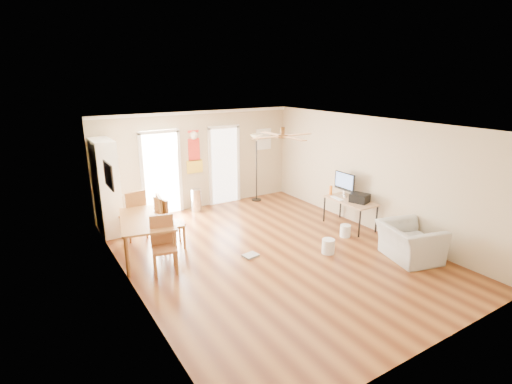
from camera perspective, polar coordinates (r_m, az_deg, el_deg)
floor at (r=8.06m, az=2.29°, el=-8.91°), size 7.00×7.00×0.00m
ceiling at (r=7.32m, az=2.52°, el=9.78°), size 5.50×7.00×0.00m
wall_back at (r=10.57m, az=-8.38°, el=4.60°), size 5.50×0.04×2.60m
wall_front at (r=5.28m, az=24.62°, el=-9.29°), size 5.50×0.04×2.60m
wall_left at (r=6.52m, az=-18.04°, el=-3.69°), size 0.04×7.00×2.60m
wall_right at (r=9.37m, az=16.45°, el=2.54°), size 0.04×7.00×2.60m
crown_molding at (r=7.33m, az=2.52°, el=9.47°), size 5.50×7.00×0.08m
kitchen_doorway at (r=10.25m, az=-13.66°, el=2.49°), size 0.90×0.10×2.10m
bathroom_doorway at (r=10.93m, az=-4.69°, el=3.77°), size 0.80×0.10×2.10m
wall_decal at (r=10.46m, az=-9.02°, el=5.84°), size 0.46×0.03×1.10m
ac_grille at (r=11.43m, az=1.11°, el=7.72°), size 0.50×0.04×0.60m
framed_poster at (r=7.73m, az=-20.74°, el=2.28°), size 0.04×0.66×0.48m
ceiling_fan at (r=7.10m, az=3.89°, el=8.16°), size 1.24×1.24×0.20m
bookshelf at (r=9.36m, az=-21.03°, el=0.66°), size 0.49×0.99×2.15m
dining_table at (r=8.06m, az=-15.48°, el=-6.39°), size 1.29×1.78×0.81m
dining_chair_right_a at (r=8.29m, az=-12.27°, el=-4.25°), size 0.53×0.53×1.14m
dining_chair_right_b at (r=8.34m, az=-12.36°, el=-4.32°), size 0.55×0.55×1.09m
dining_chair_near at (r=7.31m, az=-13.27°, el=-7.66°), size 0.51×0.51×1.04m
dining_chair_far at (r=8.98m, az=-17.55°, el=-3.13°), size 0.54×0.54×1.11m
trash_can at (r=10.48m, az=-8.74°, el=-1.17°), size 0.34×0.34×0.61m
torchiere_lamp at (r=11.08m, az=0.07°, el=3.50°), size 0.46×0.46×1.91m
computer_desk at (r=9.54m, az=13.48°, el=-3.06°), size 0.62×1.25×0.67m
imac at (r=9.61m, az=12.78°, el=1.06°), size 0.23×0.63×0.58m
keyboard at (r=9.47m, az=11.75°, el=-0.91°), size 0.16×0.38×0.01m
printer at (r=9.30m, az=14.90°, el=-0.85°), size 0.44×0.48×0.20m
orange_bottle at (r=9.74m, az=10.86°, el=0.26°), size 0.09×0.09×0.22m
wastebasket_a at (r=8.13m, az=10.50°, el=-7.79°), size 0.30×0.30×0.30m
wastebasket_b at (r=9.01m, az=12.90°, el=-5.54°), size 0.26×0.26×0.27m
floor_cloth at (r=7.91m, az=-0.80°, el=-9.25°), size 0.32×0.27×0.04m
armchair at (r=8.25m, az=21.49°, el=-6.82°), size 1.20×1.29×0.70m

